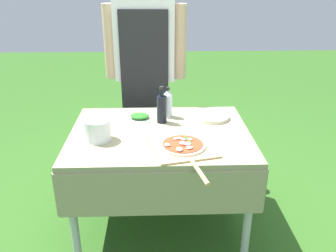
{
  "coord_description": "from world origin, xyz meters",
  "views": [
    {
      "loc": [
        -0.02,
        -2.09,
        1.69
      ],
      "look_at": [
        0.05,
        0.0,
        0.77
      ],
      "focal_mm": 38.0,
      "sensor_mm": 36.0,
      "label": 1
    }
  ],
  "objects_px": {
    "pizza_on_peel": "(183,147)",
    "mixing_tub": "(98,130)",
    "herb_container": "(140,117)",
    "plate_stack": "(212,117)",
    "prep_table": "(160,145)",
    "person_cook": "(145,59)",
    "oil_bottle": "(162,108)",
    "water_bottle": "(168,103)"
  },
  "relations": [
    {
      "from": "prep_table",
      "to": "water_bottle",
      "type": "bearing_deg",
      "value": 76.93
    },
    {
      "from": "mixing_tub",
      "to": "plate_stack",
      "type": "xyz_separation_m",
      "value": [
        0.75,
        0.32,
        -0.05
      ]
    },
    {
      "from": "mixing_tub",
      "to": "water_bottle",
      "type": "bearing_deg",
      "value": 39.53
    },
    {
      "from": "pizza_on_peel",
      "to": "oil_bottle",
      "type": "height_order",
      "value": "oil_bottle"
    },
    {
      "from": "herb_container",
      "to": "plate_stack",
      "type": "height_order",
      "value": "herb_container"
    },
    {
      "from": "plate_stack",
      "to": "prep_table",
      "type": "bearing_deg",
      "value": -149.93
    },
    {
      "from": "prep_table",
      "to": "pizza_on_peel",
      "type": "xyz_separation_m",
      "value": [
        0.13,
        -0.25,
        0.11
      ]
    },
    {
      "from": "water_bottle",
      "to": "mixing_tub",
      "type": "bearing_deg",
      "value": -140.47
    },
    {
      "from": "pizza_on_peel",
      "to": "mixing_tub",
      "type": "xyz_separation_m",
      "value": [
        -0.51,
        0.14,
        0.05
      ]
    },
    {
      "from": "person_cook",
      "to": "herb_container",
      "type": "relative_size",
      "value": 9.81
    },
    {
      "from": "oil_bottle",
      "to": "herb_container",
      "type": "bearing_deg",
      "value": 158.16
    },
    {
      "from": "mixing_tub",
      "to": "plate_stack",
      "type": "distance_m",
      "value": 0.82
    },
    {
      "from": "prep_table",
      "to": "herb_container",
      "type": "height_order",
      "value": "herb_container"
    },
    {
      "from": "prep_table",
      "to": "herb_container",
      "type": "relative_size",
      "value": 6.59
    },
    {
      "from": "prep_table",
      "to": "person_cook",
      "type": "height_order",
      "value": "person_cook"
    },
    {
      "from": "oil_bottle",
      "to": "mixing_tub",
      "type": "relative_size",
      "value": 1.61
    },
    {
      "from": "plate_stack",
      "to": "person_cook",
      "type": "bearing_deg",
      "value": 131.44
    },
    {
      "from": "herb_container",
      "to": "plate_stack",
      "type": "bearing_deg",
      "value": -0.62
    },
    {
      "from": "pizza_on_peel",
      "to": "mixing_tub",
      "type": "distance_m",
      "value": 0.54
    },
    {
      "from": "person_cook",
      "to": "plate_stack",
      "type": "distance_m",
      "value": 0.78
    },
    {
      "from": "prep_table",
      "to": "water_bottle",
      "type": "height_order",
      "value": "water_bottle"
    },
    {
      "from": "pizza_on_peel",
      "to": "prep_table",
      "type": "bearing_deg",
      "value": 105.15
    },
    {
      "from": "oil_bottle",
      "to": "water_bottle",
      "type": "bearing_deg",
      "value": 65.77
    },
    {
      "from": "herb_container",
      "to": "plate_stack",
      "type": "distance_m",
      "value": 0.51
    },
    {
      "from": "prep_table",
      "to": "mixing_tub",
      "type": "distance_m",
      "value": 0.43
    },
    {
      "from": "pizza_on_peel",
      "to": "water_bottle",
      "type": "height_order",
      "value": "water_bottle"
    },
    {
      "from": "herb_container",
      "to": "mixing_tub",
      "type": "bearing_deg",
      "value": -126.59
    },
    {
      "from": "herb_container",
      "to": "prep_table",
      "type": "bearing_deg",
      "value": -57.89
    },
    {
      "from": "person_cook",
      "to": "oil_bottle",
      "type": "bearing_deg",
      "value": 104.81
    },
    {
      "from": "herb_container",
      "to": "pizza_on_peel",
      "type": "bearing_deg",
      "value": -59.89
    },
    {
      "from": "prep_table",
      "to": "oil_bottle",
      "type": "xyz_separation_m",
      "value": [
        0.02,
        0.16,
        0.19
      ]
    },
    {
      "from": "water_bottle",
      "to": "pizza_on_peel",
      "type": "bearing_deg",
      "value": -81.76
    },
    {
      "from": "pizza_on_peel",
      "to": "mixing_tub",
      "type": "relative_size",
      "value": 3.9
    },
    {
      "from": "prep_table",
      "to": "mixing_tub",
      "type": "height_order",
      "value": "mixing_tub"
    },
    {
      "from": "person_cook",
      "to": "pizza_on_peel",
      "type": "height_order",
      "value": "person_cook"
    },
    {
      "from": "water_bottle",
      "to": "plate_stack",
      "type": "relative_size",
      "value": 0.91
    },
    {
      "from": "mixing_tub",
      "to": "person_cook",
      "type": "bearing_deg",
      "value": 72.26
    },
    {
      "from": "oil_bottle",
      "to": "water_bottle",
      "type": "xyz_separation_m",
      "value": [
        0.04,
        0.1,
        0.0
      ]
    },
    {
      "from": "person_cook",
      "to": "herb_container",
      "type": "bearing_deg",
      "value": 89.81
    },
    {
      "from": "pizza_on_peel",
      "to": "oil_bottle",
      "type": "bearing_deg",
      "value": 93.07
    },
    {
      "from": "water_bottle",
      "to": "herb_container",
      "type": "height_order",
      "value": "water_bottle"
    },
    {
      "from": "person_cook",
      "to": "water_bottle",
      "type": "bearing_deg",
      "value": 111.78
    }
  ]
}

